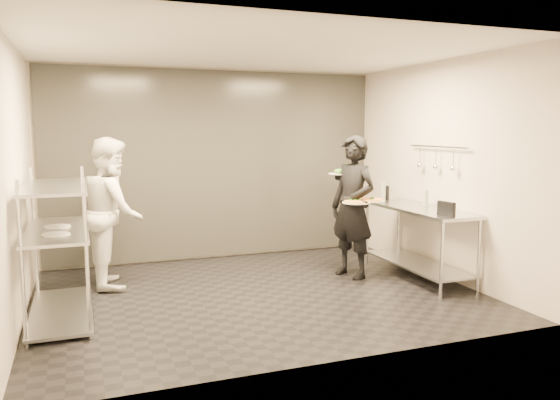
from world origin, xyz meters
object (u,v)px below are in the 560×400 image
object	(u,v)px
prep_counter	(418,230)
pos_monitor	(446,209)
pass_rack	(58,243)
pizza_plate_far	(371,200)
pizza_plate_near	(356,202)
bottle_clear	(426,198)
salad_plate	(339,172)
bottle_green	(383,191)
bottle_dark	(387,193)
chef	(113,212)
waiter	(353,207)

from	to	relation	value
prep_counter	pos_monitor	world-z (taller)	pos_monitor
pass_rack	pizza_plate_far	bearing A→B (deg)	2.17
pizza_plate_near	bottle_clear	size ratio (longest dim) A/B	1.65
pizza_plate_near	salad_plate	size ratio (longest dim) A/B	1.28
pass_rack	pizza_plate_far	xyz separation A→B (m)	(3.70, 0.14, 0.26)
pos_monitor	bottle_green	xyz separation A→B (m)	(0.03, 1.46, 0.05)
salad_plate	bottle_green	world-z (taller)	salad_plate
bottle_dark	salad_plate	bearing A→B (deg)	-166.77
chef	bottle_green	size ratio (longest dim) A/B	6.67
pizza_plate_near	pizza_plate_far	size ratio (longest dim) A/B	0.98
waiter	bottle_green	xyz separation A→B (m)	(0.69, 0.41, 0.14)
prep_counter	bottle_clear	distance (m)	0.43
prep_counter	bottle_dark	world-z (taller)	bottle_dark
chef	pos_monitor	world-z (taller)	chef
pos_monitor	bottle_clear	size ratio (longest dim) A/B	1.15
waiter	bottle_green	bearing A→B (deg)	100.18
bottle_dark	pos_monitor	bearing A→B (deg)	-95.11
waiter	bottle_dark	bearing A→B (deg)	100.10
pos_monitor	bottle_dark	bearing A→B (deg)	74.98
prep_counter	pizza_plate_far	size ratio (longest dim) A/B	5.09
chef	bottle_dark	world-z (taller)	chef
bottle_green	waiter	bearing A→B (deg)	-149.06
pizza_plate_far	bottle_clear	size ratio (longest dim) A/B	1.68
chef	prep_counter	bearing A→B (deg)	-105.10
waiter	pizza_plate_far	size ratio (longest dim) A/B	5.21
salad_plate	pass_rack	bearing A→B (deg)	-170.24
chef	salad_plate	distance (m)	2.94
bottle_clear	pos_monitor	bearing A→B (deg)	-108.92
waiter	pizza_plate_near	world-z (taller)	waiter
pass_rack	chef	xyz separation A→B (m)	(0.60, 1.01, 0.15)
chef	bottle_dark	bearing A→B (deg)	-93.16
prep_counter	pizza_plate_near	distance (m)	0.95
pass_rack	bottle_green	world-z (taller)	pass_rack
chef	bottle_dark	size ratio (longest dim) A/B	9.03
pass_rack	prep_counter	distance (m)	4.33
bottle_dark	chef	bearing A→B (deg)	176.76
bottle_dark	bottle_clear	bearing A→B (deg)	-79.89
chef	pizza_plate_far	xyz separation A→B (m)	(3.10, -0.87, 0.12)
bottle_green	bottle_dark	world-z (taller)	bottle_green
waiter	chef	bearing A→B (deg)	-123.87
salad_plate	bottle_green	bearing A→B (deg)	10.57
waiter	salad_plate	distance (m)	0.52
prep_counter	salad_plate	distance (m)	1.27
prep_counter	pizza_plate_near	bearing A→B (deg)	173.43
waiter	pizza_plate_near	size ratio (longest dim) A/B	5.31
prep_counter	pos_monitor	bearing A→B (deg)	-99.46
bottle_green	bottle_dark	size ratio (longest dim) A/B	1.35
prep_counter	pass_rack	bearing A→B (deg)	-179.97
waiter	chef	xyz separation A→B (m)	(-2.95, 0.69, -0.01)
waiter	pos_monitor	bearing A→B (deg)	11.53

